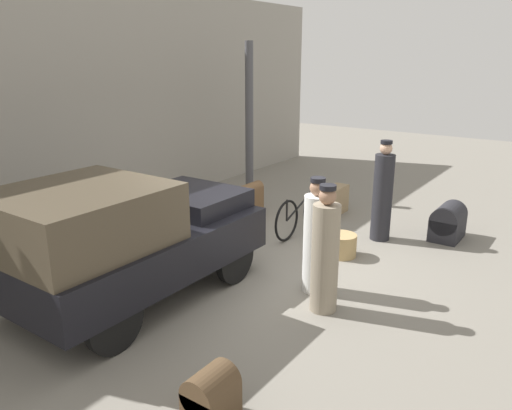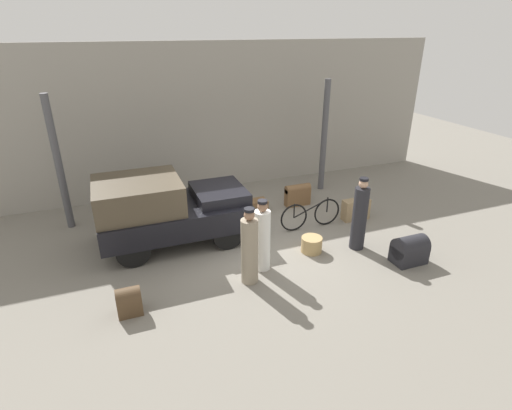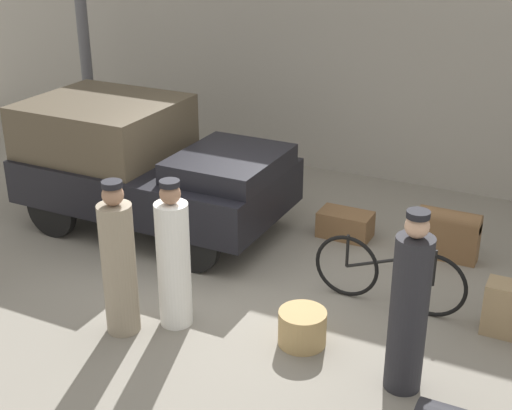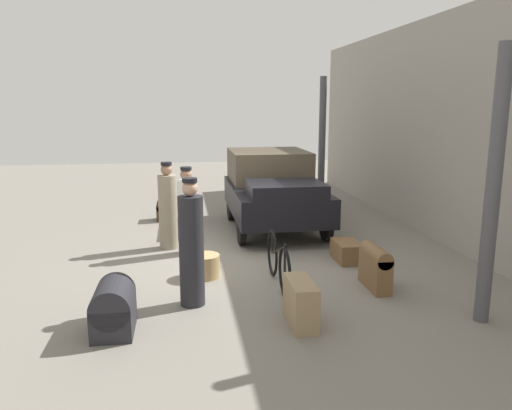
% 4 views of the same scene
% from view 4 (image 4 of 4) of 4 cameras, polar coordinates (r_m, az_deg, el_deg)
% --- Properties ---
extents(ground_plane, '(30.00, 30.00, 0.00)m').
position_cam_4_polar(ground_plane, '(9.40, -1.39, -5.48)').
color(ground_plane, gray).
extents(station_building_facade, '(16.00, 0.15, 4.50)m').
position_cam_4_polar(station_building_facade, '(10.34, 21.80, 7.95)').
color(station_building_facade, gray).
rests_on(station_building_facade, ground).
extents(canopy_pillar_left, '(0.19, 0.19, 3.46)m').
position_cam_4_polar(canopy_pillar_left, '(13.62, 7.55, 7.12)').
color(canopy_pillar_left, '#4C4C51').
rests_on(canopy_pillar_left, ground).
extents(canopy_pillar_right, '(0.19, 0.19, 3.46)m').
position_cam_4_polar(canopy_pillar_right, '(6.75, 25.48, 1.72)').
color(canopy_pillar_right, '#4C4C51').
rests_on(canopy_pillar_right, ground).
extents(truck, '(3.50, 1.89, 1.68)m').
position_cam_4_polar(truck, '(11.10, 1.94, 2.03)').
color(truck, black).
rests_on(truck, ground).
extents(bicycle, '(1.71, 0.04, 0.79)m').
position_cam_4_polar(bicycle, '(7.67, 2.55, -6.46)').
color(bicycle, black).
rests_on(bicycle, ground).
extents(wicker_basket, '(0.49, 0.49, 0.37)m').
position_cam_4_polar(wicker_basket, '(8.12, -5.89, -6.94)').
color(wicker_basket, tan).
rests_on(wicker_basket, ground).
extents(porter_with_bicycle, '(0.35, 0.35, 1.63)m').
position_cam_4_polar(porter_with_bicycle, '(9.27, -7.87, -1.06)').
color(porter_with_bicycle, white).
rests_on(porter_with_bicycle, ground).
extents(conductor_in_dark_uniform, '(0.34, 0.34, 1.78)m').
position_cam_4_polar(conductor_in_dark_uniform, '(6.88, -7.39, -4.83)').
color(conductor_in_dark_uniform, '#232328').
rests_on(conductor_in_dark_uniform, ground).
extents(porter_standing_middle, '(0.35, 0.35, 1.67)m').
position_cam_4_polar(porter_standing_middle, '(9.68, -10.04, -0.46)').
color(porter_standing_middle, gray).
rests_on(porter_standing_middle, ground).
extents(trunk_large_brown, '(0.73, 0.48, 0.64)m').
position_cam_4_polar(trunk_large_brown, '(6.43, -16.00, -11.23)').
color(trunk_large_brown, '#232328').
rests_on(trunk_large_brown, ground).
extents(suitcase_black_upright, '(0.75, 0.30, 0.57)m').
position_cam_4_polar(suitcase_black_upright, '(6.42, 5.13, -11.07)').
color(suitcase_black_upright, '#937A56').
rests_on(suitcase_black_upright, ground).
extents(suitcase_tan_flat, '(0.70, 0.41, 0.35)m').
position_cam_4_polar(suitcase_tan_flat, '(9.03, 10.33, -5.23)').
color(suitcase_tan_flat, brown).
rests_on(suitcase_tan_flat, ground).
extents(suitcase_small_leather, '(0.44, 0.36, 0.54)m').
position_cam_4_polar(suitcase_small_leather, '(12.16, -10.45, -0.45)').
color(suitcase_small_leather, '#4C3823').
rests_on(suitcase_small_leather, ground).
extents(trunk_barrel_dark, '(0.76, 0.25, 0.65)m').
position_cam_4_polar(trunk_barrel_dark, '(7.77, 13.49, -6.79)').
color(trunk_barrel_dark, brown).
rests_on(trunk_barrel_dark, ground).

